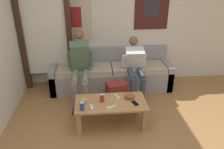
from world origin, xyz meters
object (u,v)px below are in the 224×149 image
Objects in this scene: person_seated_adult at (80,64)px; drink_can_red at (102,98)px; backpack at (117,94)px; game_controller_far_center at (111,107)px; pillar_candle at (84,102)px; couch at (111,74)px; drink_can_blue at (82,106)px; person_seated_teen at (135,66)px; ceramic_bowl at (130,96)px; game_controller_near_left at (117,96)px; cell_phone at (135,103)px; coffee_table at (111,106)px; game_controller_near_right at (91,107)px.

drink_can_red is at bearing -67.44° from person_seated_adult.
backpack is at bearing -25.69° from person_seated_adult.
pillar_candle is at bearing 160.04° from game_controller_far_center.
couch reaches higher than drink_can_blue.
game_controller_far_center is at bearing -117.14° from person_seated_teen.
backpack is (-0.37, -0.32, -0.40)m from person_seated_teen.
ceramic_bowl reaches higher than game_controller_near_left.
game_controller_far_center is (-0.17, -0.73, 0.21)m from backpack.
game_controller_far_center is 0.97× the size of cell_phone.
drink_can_blue is at bearing -160.54° from ceramic_bowl.
cell_phone is (0.49, -0.10, -0.06)m from drink_can_red.
backpack is 0.78m from game_controller_far_center.
person_seated_adult reaches higher than game_controller_near_left.
couch is 2.18× the size of person_seated_teen.
drink_can_red is (-0.29, -0.54, 0.26)m from backpack.
coffee_table is 8.71× the size of drink_can_red.
drink_can_red is (0.35, -0.85, -0.22)m from person_seated_adult.
person_seated_teen is (0.53, 0.88, 0.28)m from coffee_table.
person_seated_adult is 8.63× the size of game_controller_far_center.
drink_can_red is 0.85× the size of game_controller_near_left.
game_controller_far_center is at bearing -5.15° from game_controller_near_right.
game_controller_near_left is at bearing 30.14° from drink_can_blue.
cell_phone reaches higher than coffee_table.
person_seated_teen is 7.32× the size of cell_phone.
game_controller_near_right is at bearing -159.78° from ceramic_bowl.
couch is 0.63m from person_seated_teen.
backpack is 3.39× the size of drink_can_red.
cell_phone is (0.36, -0.08, 0.08)m from coffee_table.
game_controller_near_right is (-0.29, -0.14, 0.08)m from coffee_table.
pillar_candle reaches higher than game_controller_near_right.
backpack is at bearing 51.59° from drink_can_blue.
game_controller_near_right is at bearing -47.43° from pillar_candle.
game_controller_near_right is (0.19, -1.01, -0.27)m from person_seated_adult.
couch is 0.81m from person_seated_adult.
drink_can_red is (0.29, 0.20, 0.00)m from drink_can_blue.
game_controller_far_center reaches higher than backpack.
backpack is 0.84m from pillar_candle.
pillar_candle is at bearing 175.63° from cell_phone.
game_controller_near_left is 0.99× the size of game_controller_near_right.
game_controller_near_right is (-0.46, -0.70, 0.21)m from backpack.
pillar_candle is 0.59× the size of cell_phone.
ceramic_bowl is 0.63m from game_controller_near_right.
game_controller_near_right is at bearing -79.30° from person_seated_adult.
couch is at bearing 93.83° from backpack.
person_seated_adult is at bearing 114.72° from game_controller_far_center.
pillar_candle is 0.27m from drink_can_red.
game_controller_near_left is (0.11, 0.13, 0.08)m from coffee_table.
ceramic_bowl is at bearing 38.47° from game_controller_far_center.
game_controller_near_left is at bearing 139.40° from cell_phone.
ceramic_bowl is at bearing 14.64° from coffee_table.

